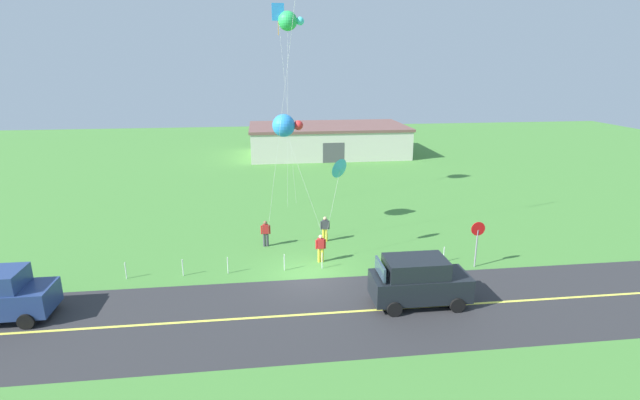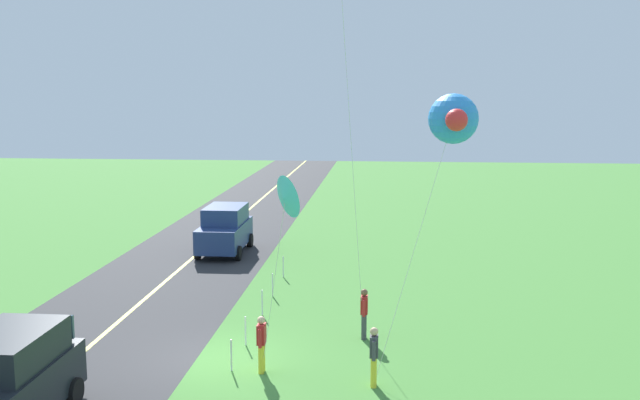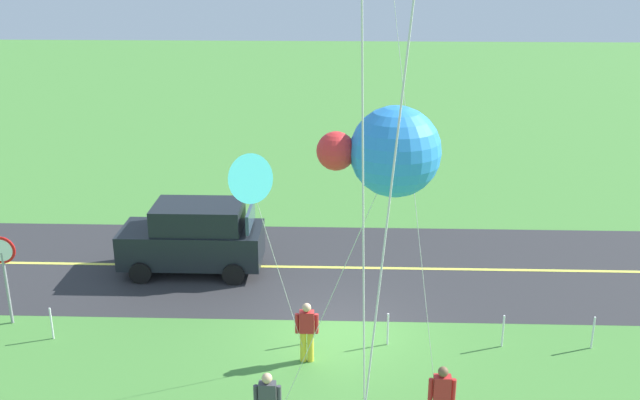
% 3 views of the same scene
% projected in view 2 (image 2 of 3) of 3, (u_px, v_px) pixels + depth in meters
% --- Properties ---
extents(ground_plane, '(120.00, 120.00, 0.10)m').
position_uv_depth(ground_plane, '(214.00, 361.00, 20.62)').
color(ground_plane, '#478438').
extents(asphalt_road, '(120.00, 7.00, 0.00)m').
position_uv_depth(asphalt_road, '(81.00, 354.00, 20.97)').
color(asphalt_road, '#2D2D30').
rests_on(asphalt_road, ground).
extents(road_centre_stripe, '(120.00, 0.16, 0.00)m').
position_uv_depth(road_centre_stripe, '(81.00, 354.00, 20.97)').
color(road_centre_stripe, '#E5E04C').
rests_on(road_centre_stripe, asphalt_road).
extents(car_suv_foreground, '(4.40, 2.12, 2.24)m').
position_uv_depth(car_suv_foreground, '(7.00, 381.00, 16.19)').
color(car_suv_foreground, black).
rests_on(car_suv_foreground, ground).
extents(car_parked_west_far, '(4.40, 2.12, 2.24)m').
position_uv_depth(car_parked_west_far, '(225.00, 229.00, 34.10)').
color(car_parked_west_far, navy).
rests_on(car_parked_west_far, ground).
extents(person_adult_near, '(0.58, 0.22, 1.60)m').
position_uv_depth(person_adult_near, '(364.00, 312.00, 22.19)').
color(person_adult_near, '#3F3F47').
rests_on(person_adult_near, ground).
extents(person_adult_companion, '(0.58, 0.22, 1.60)m').
position_uv_depth(person_adult_companion, '(374.00, 355.00, 18.59)').
color(person_adult_companion, yellow).
rests_on(person_adult_companion, ground).
extents(person_child_watcher, '(0.58, 0.22, 1.60)m').
position_uv_depth(person_child_watcher, '(262.00, 342.00, 19.51)').
color(person_child_watcher, yellow).
rests_on(person_child_watcher, ground).
extents(kite_blue_mid, '(3.01, 2.80, 7.61)m').
position_uv_depth(kite_blue_mid, '(454.00, 119.00, 19.69)').
color(kite_blue_mid, silver).
rests_on(kite_blue_mid, ground).
extents(kite_yellow_high, '(1.75, 1.35, 5.61)m').
position_uv_depth(kite_yellow_high, '(286.00, 198.00, 17.64)').
color(kite_yellow_high, silver).
rests_on(kite_yellow_high, ground).
extents(fence_post_0, '(0.05, 0.05, 0.90)m').
position_uv_depth(fence_post_0, '(283.00, 267.00, 29.62)').
color(fence_post_0, silver).
rests_on(fence_post_0, ground).
extents(fence_post_1, '(0.05, 0.05, 0.90)m').
position_uv_depth(fence_post_1, '(273.00, 285.00, 26.83)').
color(fence_post_1, silver).
rests_on(fence_post_1, ground).
extents(fence_post_2, '(0.05, 0.05, 0.90)m').
position_uv_depth(fence_post_2, '(262.00, 303.00, 24.58)').
color(fence_post_2, silver).
rests_on(fence_post_2, ground).
extents(fence_post_3, '(0.05, 0.05, 0.90)m').
position_uv_depth(fence_post_3, '(246.00, 331.00, 21.67)').
color(fence_post_3, silver).
rests_on(fence_post_3, ground).
extents(fence_post_4, '(0.05, 0.05, 0.90)m').
position_uv_depth(fence_post_4, '(231.00, 355.00, 19.68)').
color(fence_post_4, silver).
rests_on(fence_post_4, ground).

